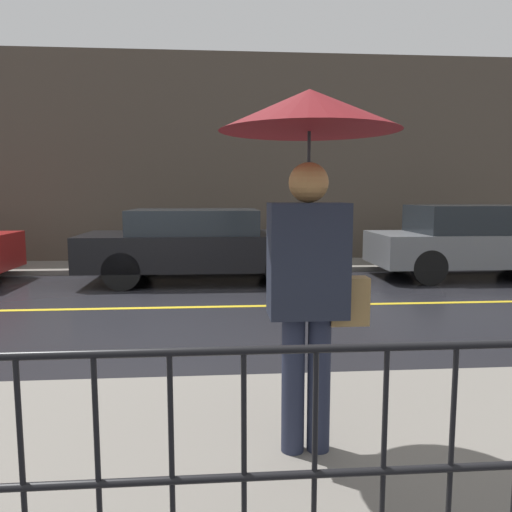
{
  "coord_description": "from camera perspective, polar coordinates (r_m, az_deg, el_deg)",
  "views": [
    {
      "loc": [
        1.24,
        -7.62,
        1.75
      ],
      "look_at": [
        1.7,
        -1.91,
        1.03
      ],
      "focal_mm": 35.0,
      "sensor_mm": 36.0,
      "label": 1
    }
  ],
  "objects": [
    {
      "name": "car_black",
      "position": [
        10.0,
        -6.2,
        1.39
      ],
      "size": [
        4.76,
        1.91,
        1.44
      ],
      "color": "black",
      "rests_on": "ground_plane"
    },
    {
      "name": "car_grey",
      "position": [
        11.34,
        23.58,
        1.59
      ],
      "size": [
        4.26,
        1.76,
        1.51
      ],
      "color": "slate",
      "rests_on": "ground_plane"
    },
    {
      "name": "building_storefront",
      "position": [
        12.73,
        -10.34,
        10.75
      ],
      "size": [
        28.0,
        0.3,
        5.16
      ],
      "color": "#4C4238",
      "rests_on": "ground_plane"
    },
    {
      "name": "sidewalk_far",
      "position": [
        11.87,
        -10.52,
        -1.19
      ],
      "size": [
        28.0,
        1.62,
        0.11
      ],
      "color": "slate",
      "rests_on": "ground_plane"
    },
    {
      "name": "ground_plane",
      "position": [
        7.92,
        -13.55,
        -5.84
      ],
      "size": [
        80.0,
        80.0,
        0.0
      ],
      "primitive_type": "plane",
      "color": "black"
    },
    {
      "name": "sidewalk_near",
      "position": [
        3.69,
        -25.41,
        -20.85
      ],
      "size": [
        28.0,
        2.65,
        0.11
      ],
      "color": "slate",
      "rests_on": "ground_plane"
    },
    {
      "name": "lane_marking",
      "position": [
        7.92,
        -13.55,
        -5.81
      ],
      "size": [
        25.2,
        0.12,
        0.01
      ],
      "color": "gold",
      "rests_on": "ground_plane"
    },
    {
      "name": "pedestrian",
      "position": [
        3.05,
        6.13,
        9.3
      ],
      "size": [
        1.08,
        1.08,
        2.25
      ],
      "color": "#23283D",
      "rests_on": "sidewalk_near"
    }
  ]
}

